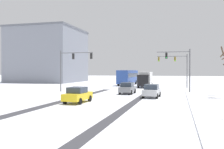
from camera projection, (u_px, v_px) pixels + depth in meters
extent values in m
cube|color=#38383D|center=(64.00, 101.00, 27.19)|extent=(1.18, 34.06, 0.01)
cube|color=#38383D|center=(133.00, 103.00, 25.23)|extent=(0.89, 34.06, 0.01)
cube|color=white|center=(214.00, 108.00, 21.81)|extent=(4.00, 34.06, 0.12)
cylinder|color=#56565B|center=(190.00, 71.00, 36.64)|extent=(0.18, 0.18, 6.50)
cylinder|color=#56565B|center=(173.00, 52.00, 37.15)|extent=(4.80, 0.25, 0.12)
cube|color=black|center=(166.00, 56.00, 37.38)|extent=(0.33, 0.25, 0.90)
sphere|color=black|center=(166.00, 54.00, 37.22)|extent=(0.20, 0.20, 0.20)
sphere|color=black|center=(166.00, 56.00, 37.23)|extent=(0.20, 0.20, 0.20)
sphere|color=green|center=(166.00, 58.00, 37.23)|extent=(0.20, 0.20, 0.20)
cylinder|color=#56565B|center=(187.00, 71.00, 48.23)|extent=(0.18, 0.18, 6.50)
cylinder|color=#56565B|center=(172.00, 56.00, 48.71)|extent=(5.66, 0.54, 0.12)
cube|color=#B79319|center=(175.00, 59.00, 48.62)|extent=(0.34, 0.26, 0.90)
sphere|color=black|center=(175.00, 58.00, 48.45)|extent=(0.20, 0.20, 0.20)
sphere|color=black|center=(175.00, 59.00, 48.46)|extent=(0.20, 0.20, 0.20)
sphere|color=green|center=(175.00, 61.00, 48.46)|extent=(0.20, 0.20, 0.20)
cube|color=#B79319|center=(159.00, 59.00, 49.20)|extent=(0.34, 0.26, 0.90)
sphere|color=black|center=(159.00, 58.00, 49.03)|extent=(0.20, 0.20, 0.20)
sphere|color=black|center=(159.00, 59.00, 49.04)|extent=(0.20, 0.20, 0.20)
sphere|color=green|center=(159.00, 61.00, 49.04)|extent=(0.20, 0.20, 0.20)
cylinder|color=#56565B|center=(61.00, 71.00, 39.80)|extent=(0.18, 0.18, 6.50)
cylinder|color=#56565B|center=(77.00, 53.00, 39.07)|extent=(5.43, 0.15, 0.12)
cube|color=black|center=(73.00, 56.00, 39.22)|extent=(0.32, 0.24, 0.90)
sphere|color=black|center=(74.00, 54.00, 39.37)|extent=(0.20, 0.20, 0.20)
sphere|color=black|center=(74.00, 56.00, 39.37)|extent=(0.20, 0.20, 0.20)
sphere|color=green|center=(74.00, 58.00, 39.38)|extent=(0.20, 0.20, 0.20)
cube|color=black|center=(91.00, 56.00, 38.46)|extent=(0.32, 0.24, 0.90)
sphere|color=black|center=(92.00, 54.00, 38.61)|extent=(0.20, 0.20, 0.20)
sphere|color=black|center=(92.00, 56.00, 38.62)|extent=(0.20, 0.20, 0.20)
sphere|color=green|center=(92.00, 58.00, 38.62)|extent=(0.20, 0.20, 0.20)
cube|color=slate|center=(127.00, 89.00, 35.50)|extent=(1.78, 4.13, 0.70)
cube|color=#2D3847|center=(127.00, 85.00, 35.34)|extent=(1.60, 1.93, 0.60)
cylinder|color=black|center=(124.00, 91.00, 36.95)|extent=(0.23, 0.64, 0.64)
cylinder|color=black|center=(135.00, 91.00, 36.50)|extent=(0.23, 0.64, 0.64)
cylinder|color=black|center=(120.00, 92.00, 34.50)|extent=(0.23, 0.64, 0.64)
cylinder|color=black|center=(131.00, 92.00, 34.06)|extent=(0.23, 0.64, 0.64)
cube|color=#B7BABF|center=(152.00, 92.00, 30.63)|extent=(1.89, 4.18, 0.70)
cube|color=#2D3847|center=(152.00, 87.00, 30.47)|extent=(1.65, 1.97, 0.60)
cylinder|color=black|center=(147.00, 94.00, 32.09)|extent=(0.25, 0.65, 0.64)
cylinder|color=black|center=(160.00, 94.00, 31.60)|extent=(0.25, 0.65, 0.64)
cylinder|color=black|center=(143.00, 96.00, 29.67)|extent=(0.25, 0.65, 0.64)
cylinder|color=black|center=(157.00, 96.00, 29.18)|extent=(0.25, 0.65, 0.64)
cube|color=yellow|center=(78.00, 96.00, 25.63)|extent=(1.83, 4.15, 0.70)
cube|color=#2D3847|center=(77.00, 90.00, 25.48)|extent=(1.62, 1.95, 0.60)
cylinder|color=black|center=(76.00, 98.00, 27.08)|extent=(0.24, 0.65, 0.64)
cylinder|color=black|center=(90.00, 99.00, 26.62)|extent=(0.24, 0.65, 0.64)
cylinder|color=black|center=(65.00, 101.00, 24.65)|extent=(0.24, 0.65, 0.64)
cylinder|color=black|center=(80.00, 101.00, 24.18)|extent=(0.24, 0.65, 0.64)
cube|color=#284793|center=(128.00, 77.00, 57.36)|extent=(2.88, 11.08, 2.90)
cube|color=#283342|center=(128.00, 75.00, 57.35)|extent=(2.89, 10.20, 0.90)
cylinder|color=black|center=(129.00, 84.00, 53.35)|extent=(0.33, 0.97, 0.96)
cylinder|color=black|center=(118.00, 84.00, 54.04)|extent=(0.33, 0.97, 0.96)
cylinder|color=black|center=(136.00, 82.00, 60.19)|extent=(0.33, 0.97, 0.96)
cylinder|color=black|center=(126.00, 82.00, 60.88)|extent=(0.33, 0.97, 0.96)
cube|color=black|center=(143.00, 80.00, 47.06)|extent=(2.11, 2.21, 2.10)
cube|color=silver|center=(146.00, 78.00, 50.63)|extent=(2.23, 5.21, 2.60)
cylinder|color=black|center=(149.00, 86.00, 47.24)|extent=(0.28, 0.84, 0.84)
cylinder|color=black|center=(138.00, 86.00, 47.75)|extent=(0.28, 0.84, 0.84)
cylinder|color=black|center=(151.00, 84.00, 51.78)|extent=(0.28, 0.84, 0.84)
cylinder|color=black|center=(142.00, 84.00, 52.29)|extent=(0.28, 0.84, 0.84)
cylinder|color=#423023|center=(222.00, 51.00, 32.71)|extent=(0.28, 1.44, 1.35)
cube|color=gray|center=(48.00, 56.00, 73.50)|extent=(18.14, 18.13, 15.10)
cube|color=slate|center=(48.00, 30.00, 73.38)|extent=(18.44, 18.43, 0.50)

